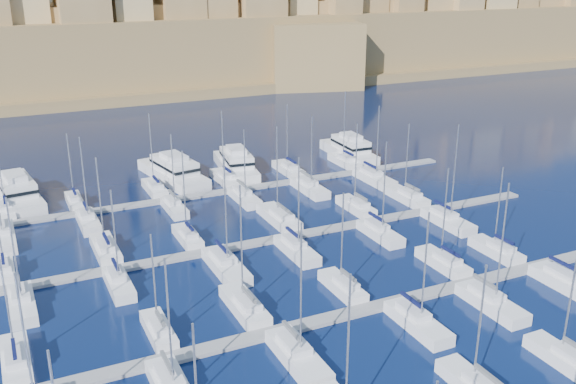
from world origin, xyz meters
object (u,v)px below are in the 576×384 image
motor_yacht_c (236,163)px  motor_yacht_b (174,171)px  sailboat_4 (565,359)px  motor_yacht_a (16,191)px  motor_yacht_d (349,149)px

motor_yacht_c → motor_yacht_b: bearing=177.0°
sailboat_4 → motor_yacht_c: bearing=95.2°
motor_yacht_a → motor_yacht_d: 61.92m
motor_yacht_b → sailboat_4: bearing=-75.7°
motor_yacht_b → motor_yacht_c: bearing=-3.0°
motor_yacht_c → motor_yacht_d: (24.00, -0.47, 0.00)m
motor_yacht_a → motor_yacht_b: (26.19, 0.04, 0.00)m
sailboat_4 → motor_yacht_b: (-18.18, 71.45, 1.00)m
sailboat_4 → motor_yacht_c: 71.14m
motor_yacht_b → motor_yacht_d: size_ratio=1.17×
sailboat_4 → motor_yacht_d: size_ratio=0.77×
motor_yacht_d → motor_yacht_a: bearing=179.0°
motor_yacht_c → motor_yacht_d: 24.01m
motor_yacht_c → motor_yacht_a: bearing=179.1°
motor_yacht_a → motor_yacht_c: same height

